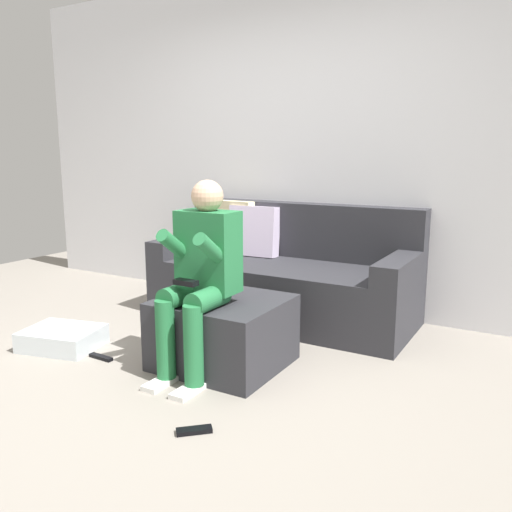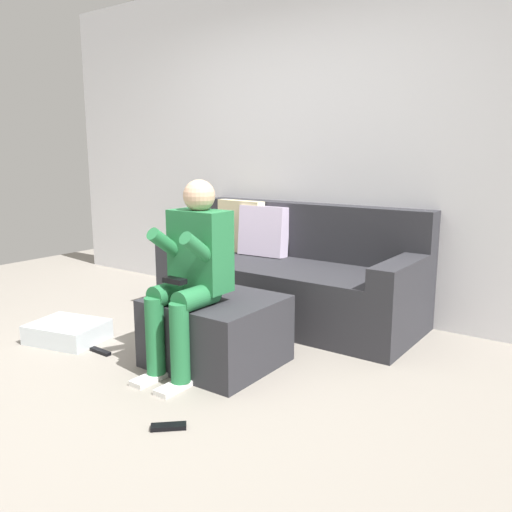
{
  "view_description": "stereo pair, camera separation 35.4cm",
  "coord_description": "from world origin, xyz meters",
  "px_view_note": "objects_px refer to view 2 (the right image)",
  "views": [
    {
      "loc": [
        1.95,
        -2.07,
        1.3
      ],
      "look_at": [
        0.17,
        1.01,
        0.6
      ],
      "focal_mm": 36.67,
      "sensor_mm": 36.0,
      "label": 1
    },
    {
      "loc": [
        2.25,
        -1.88,
        1.3
      ],
      "look_at": [
        0.17,
        1.01,
        0.6
      ],
      "focal_mm": 36.67,
      "sensor_mm": 36.0,
      "label": 2
    }
  ],
  "objects_px": {
    "person_seated": "(191,268)",
    "remote_near_ottoman": "(169,427)",
    "couch_sectional": "(290,277)",
    "storage_bin": "(68,332)",
    "ottoman": "(216,331)",
    "remote_by_storage_bin": "(100,351)"
  },
  "relations": [
    {
      "from": "couch_sectional",
      "to": "person_seated",
      "type": "relative_size",
      "value": 1.79
    },
    {
      "from": "person_seated",
      "to": "storage_bin",
      "type": "xyz_separation_m",
      "value": [
        -1.06,
        -0.14,
        -0.57
      ]
    },
    {
      "from": "couch_sectional",
      "to": "remote_by_storage_bin",
      "type": "bearing_deg",
      "value": -112.99
    },
    {
      "from": "couch_sectional",
      "to": "storage_bin",
      "type": "distance_m",
      "value": 1.71
    },
    {
      "from": "person_seated",
      "to": "remote_near_ottoman",
      "type": "relative_size",
      "value": 6.79
    },
    {
      "from": "remote_near_ottoman",
      "to": "remote_by_storage_bin",
      "type": "xyz_separation_m",
      "value": [
        -1.06,
        0.43,
        0.0
      ]
    },
    {
      "from": "couch_sectional",
      "to": "remote_by_storage_bin",
      "type": "relative_size",
      "value": 11.26
    },
    {
      "from": "storage_bin",
      "to": "remote_by_storage_bin",
      "type": "bearing_deg",
      "value": -2.59
    },
    {
      "from": "person_seated",
      "to": "ottoman",
      "type": "bearing_deg",
      "value": 76.02
    },
    {
      "from": "storage_bin",
      "to": "couch_sectional",
      "type": "bearing_deg",
      "value": 54.95
    },
    {
      "from": "couch_sectional",
      "to": "remote_by_storage_bin",
      "type": "height_order",
      "value": "couch_sectional"
    },
    {
      "from": "storage_bin",
      "to": "remote_near_ottoman",
      "type": "height_order",
      "value": "storage_bin"
    },
    {
      "from": "ottoman",
      "to": "remote_by_storage_bin",
      "type": "xyz_separation_m",
      "value": [
        -0.73,
        -0.32,
        -0.2
      ]
    },
    {
      "from": "couch_sectional",
      "to": "remote_by_storage_bin",
      "type": "xyz_separation_m",
      "value": [
        -0.59,
        -1.4,
        -0.32
      ]
    },
    {
      "from": "couch_sectional",
      "to": "ottoman",
      "type": "bearing_deg",
      "value": -82.79
    },
    {
      "from": "ottoman",
      "to": "couch_sectional",
      "type": "bearing_deg",
      "value": 97.21
    },
    {
      "from": "ottoman",
      "to": "remote_by_storage_bin",
      "type": "height_order",
      "value": "ottoman"
    },
    {
      "from": "person_seated",
      "to": "remote_by_storage_bin",
      "type": "relative_size",
      "value": 6.3
    },
    {
      "from": "storage_bin",
      "to": "remote_by_storage_bin",
      "type": "distance_m",
      "value": 0.38
    },
    {
      "from": "ottoman",
      "to": "storage_bin",
      "type": "height_order",
      "value": "ottoman"
    },
    {
      "from": "remote_near_ottoman",
      "to": "remote_by_storage_bin",
      "type": "distance_m",
      "value": 1.15
    },
    {
      "from": "ottoman",
      "to": "person_seated",
      "type": "height_order",
      "value": "person_seated"
    }
  ]
}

